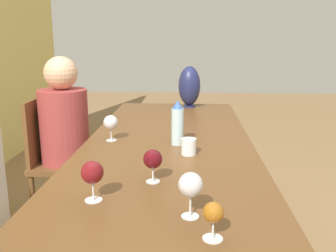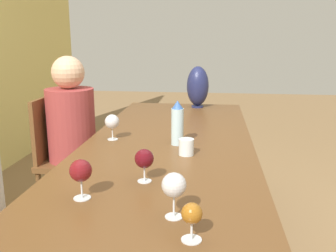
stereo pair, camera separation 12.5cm
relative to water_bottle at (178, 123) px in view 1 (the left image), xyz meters
name	(u,v)px [view 1 (the left image)]	position (x,y,z in m)	size (l,w,h in m)	color
dining_table	(168,158)	(-0.03, 0.05, -0.19)	(2.58, 0.93, 0.76)	brown
water_bottle	(178,123)	(0.00, 0.00, 0.00)	(0.07, 0.07, 0.24)	#ADCCD6
water_tumbler	(189,147)	(-0.18, -0.06, -0.08)	(0.08, 0.08, 0.08)	silver
vase	(189,86)	(1.10, -0.06, 0.06)	(0.18, 0.18, 0.34)	#1E234C
wine_glass_0	(213,214)	(-0.98, -0.14, -0.04)	(0.06, 0.06, 0.12)	silver
wine_glass_1	(153,160)	(-0.55, 0.08, -0.02)	(0.08, 0.08, 0.14)	silver
wine_glass_2	(191,185)	(-0.84, -0.07, -0.01)	(0.08, 0.08, 0.15)	silver
wine_glass_3	(92,173)	(-0.74, 0.28, -0.01)	(0.08, 0.08, 0.15)	silver
wine_glass_4	(111,123)	(0.06, 0.38, -0.02)	(0.08, 0.08, 0.15)	silver
chair_far	(57,156)	(0.56, 0.89, -0.39)	(0.44, 0.44, 0.91)	brown
person_far	(67,135)	(0.56, 0.81, -0.23)	(0.34, 0.34, 1.20)	#2D2D38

